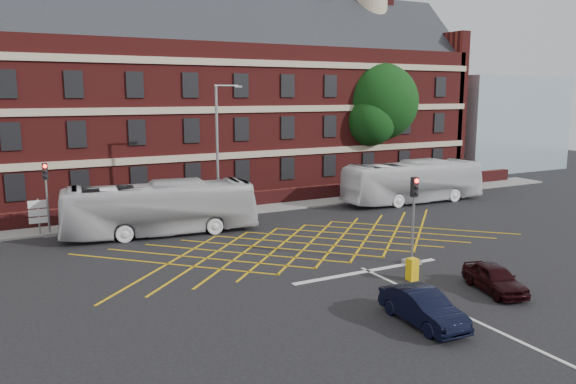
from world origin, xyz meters
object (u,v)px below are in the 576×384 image
bus_right (413,182)px  utility_cabinet (412,269)px  car_navy (423,307)px  direction_signs (39,213)px  traffic_light_far (48,206)px  traffic_light_near (413,229)px  deciduous_tree (379,107)px  street_lamp (219,175)px  car_maroon (495,278)px  bus_left (160,208)px

bus_right → utility_cabinet: bearing=142.5°
car_navy → direction_signs: (-11.16, 20.22, 0.75)m
traffic_light_far → traffic_light_near: bearing=-43.1°
traffic_light_far → direction_signs: bearing=156.4°
deciduous_tree → traffic_light_near: 24.57m
car_navy → traffic_light_far: bearing=120.9°
traffic_light_far → street_lamp: bearing=-4.5°
traffic_light_near → street_lamp: street_lamp is taller
deciduous_tree → utility_cabinet: deciduous_tree is taller
street_lamp → utility_cabinet: size_ratio=8.80×
bus_right → utility_cabinet: (-12.00, -14.16, -1.10)m
car_navy → traffic_light_near: size_ratio=0.89×
car_maroon → direction_signs: 24.93m
traffic_light_far → deciduous_tree: bearing=12.1°
bus_left → deciduous_tree: 24.50m
car_maroon → deciduous_tree: 28.55m
deciduous_tree → utility_cabinet: bearing=-123.5°
traffic_light_near → direction_signs: (-15.60, 14.36, -0.39)m
bus_right → car_maroon: size_ratio=3.34×
car_navy → direction_signs: size_ratio=1.73×
street_lamp → utility_cabinet: street_lamp is taller
bus_left → bus_right: size_ratio=0.98×
bus_left → traffic_light_far: bearing=72.6°
bus_right → car_maroon: (-9.91, -16.91, -1.01)m
street_lamp → direction_signs: bearing=174.6°
car_maroon → traffic_light_far: traffic_light_far is taller
street_lamp → utility_cabinet: bearing=-78.0°
direction_signs → deciduous_tree: bearing=11.5°
bus_left → traffic_light_far: size_ratio=2.63×
car_navy → traffic_light_far: traffic_light_far is taller
direction_signs → car_maroon: bearing=-49.8°
bus_right → traffic_light_near: bearing=142.5°
traffic_light_near → street_lamp: (-4.85, 13.34, 1.23)m
bus_right → traffic_light_near: (-10.40, -12.24, 0.17)m
bus_left → direction_signs: (-6.35, 2.87, -0.19)m
car_navy → direction_signs: 23.10m
deciduous_tree → direction_signs: deciduous_tree is taller
utility_cabinet → car_maroon: bearing=-52.7°
bus_left → bus_right: (19.65, 0.76, 0.03)m
bus_right → car_navy: size_ratio=3.01×
deciduous_tree → car_navy: bearing=-123.8°
bus_left → car_navy: 18.02m
car_maroon → direction_signs: (-16.09, 19.02, 0.80)m
deciduous_tree → street_lamp: size_ratio=1.24×
bus_left → traffic_light_near: 14.74m
bus_left → deciduous_tree: size_ratio=1.03×
bus_left → traffic_light_near: traffic_light_near is taller
deciduous_tree → street_lamp: 19.53m
bus_right → direction_signs: bus_right is taller
car_maroon → traffic_light_near: (-0.50, 4.67, 1.18)m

